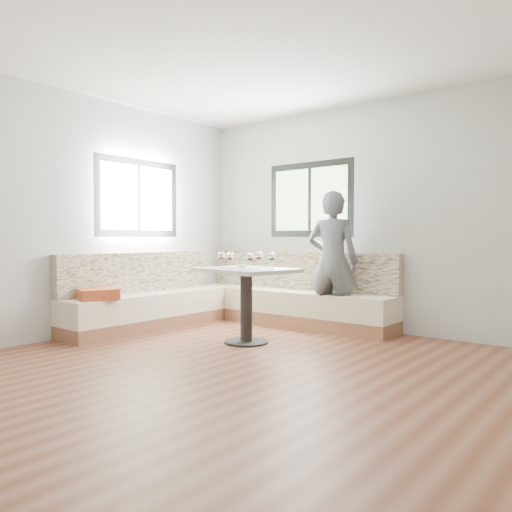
{
  "coord_description": "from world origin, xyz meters",
  "views": [
    {
      "loc": [
        2.73,
        -3.14,
        1.13
      ],
      "look_at": [
        -0.67,
        1.06,
        0.94
      ],
      "focal_mm": 35.0,
      "sensor_mm": 36.0,
      "label": 1
    }
  ],
  "objects": [
    {
      "name": "wine_glass_e",
      "position": [
        -0.41,
        0.99,
        0.94
      ],
      "size": [
        0.08,
        0.08,
        0.18
      ],
      "color": "white",
      "rests_on": "table"
    },
    {
      "name": "olive_ramekin",
      "position": [
        -0.82,
        1.0,
        0.83
      ],
      "size": [
        0.09,
        0.09,
        0.04
      ],
      "color": "white",
      "rests_on": "table"
    },
    {
      "name": "banquette",
      "position": [
        -1.59,
        1.62,
        0.33
      ],
      "size": [
        2.9,
        2.8,
        0.95
      ],
      "color": "#8C5A41",
      "rests_on": "ground"
    },
    {
      "name": "table",
      "position": [
        -0.73,
        0.96,
        0.61
      ],
      "size": [
        1.1,
        0.92,
        0.81
      ],
      "rotation": [
        0.0,
        0.0,
        -0.17
      ],
      "color": "black",
      "rests_on": "ground"
    },
    {
      "name": "wine_glass_c",
      "position": [
        -0.56,
        0.83,
        0.94
      ],
      "size": [
        0.08,
        0.08,
        0.18
      ],
      "color": "white",
      "rests_on": "table"
    },
    {
      "name": "wine_glass_d",
      "position": [
        -0.66,
        1.09,
        0.94
      ],
      "size": [
        0.08,
        0.08,
        0.18
      ],
      "color": "white",
      "rests_on": "table"
    },
    {
      "name": "person",
      "position": [
        -0.34,
        2.13,
        0.85
      ],
      "size": [
        0.7,
        0.55,
        1.7
      ],
      "primitive_type": "imported",
      "rotation": [
        0.0,
        0.0,
        3.38
      ],
      "color": "#53575B",
      "rests_on": "ground"
    },
    {
      "name": "wine_glass_a",
      "position": [
        -1.0,
        0.86,
        0.94
      ],
      "size": [
        0.08,
        0.08,
        0.18
      ],
      "color": "white",
      "rests_on": "table"
    },
    {
      "name": "wine_glass_b",
      "position": [
        -0.8,
        0.78,
        0.94
      ],
      "size": [
        0.08,
        0.08,
        0.18
      ],
      "color": "white",
      "rests_on": "table"
    },
    {
      "name": "room",
      "position": [
        -0.08,
        0.08,
        1.41
      ],
      "size": [
        5.01,
        5.01,
        2.81
      ],
      "color": "brown",
      "rests_on": "ground"
    }
  ]
}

